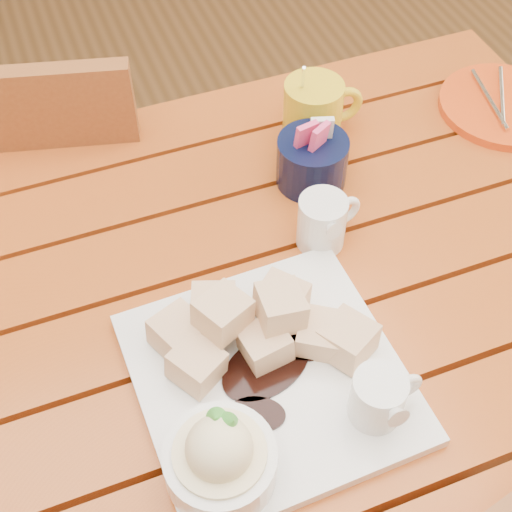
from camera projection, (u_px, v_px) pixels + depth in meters
name	position (u px, v px, depth m)	size (l,w,h in m)	color
table	(220.00, 355.00, 0.94)	(1.20, 0.79, 0.75)	#933713
dessert_plate	(260.00, 387.00, 0.75)	(0.29, 0.29, 0.11)	white
coffee_mug_right	(314.00, 111.00, 1.01)	(0.12, 0.08, 0.14)	gold
cream_pitcher	(324.00, 221.00, 0.89)	(0.09, 0.08, 0.08)	white
sugar_caddy	(312.00, 160.00, 0.96)	(0.10, 0.10, 0.11)	black
orange_saucer	(505.00, 105.00, 1.08)	(0.20, 0.20, 0.02)	#DB4513
chair_far	(44.00, 213.00, 1.30)	(0.50, 0.50, 0.88)	brown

